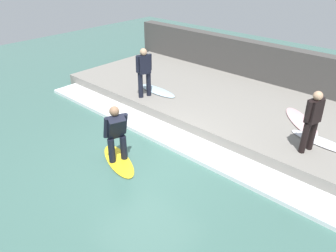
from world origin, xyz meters
TOP-DOWN VIEW (x-y plane):
  - ground_plane at (0.00, 0.00)m, footprint 28.00×28.00m
  - concrete_ledge at (3.96, 0.00)m, footprint 4.40×12.14m
  - back_wall at (6.41, 0.00)m, footprint 0.50×12.74m
  - wave_foam_crest at (1.30, 0.00)m, footprint 0.93×11.53m
  - surfboard_riding at (-0.44, 0.52)m, footprint 1.08×1.72m
  - surfer_riding at (-0.44, 0.52)m, footprint 0.55×0.59m
  - surfer_waiting_near at (2.63, -2.97)m, footprint 0.52×0.32m
  - surfboard_waiting_near at (3.26, -3.14)m, footprint 0.63×1.69m
  - surfer_waiting_far at (2.29, 2.35)m, footprint 0.54×0.36m
  - surfboard_waiting_far at (2.86, 2.32)m, footprint 0.60×1.64m
  - surfboard_spare at (4.01, -2.29)m, footprint 1.68×1.68m

SIDE VIEW (x-z plane):
  - ground_plane at x=0.00m, z-range 0.00..0.00m
  - surfboard_riding at x=-0.44m, z-range 0.00..0.06m
  - wave_foam_crest at x=1.30m, z-range 0.00..0.11m
  - concrete_ledge at x=3.96m, z-range 0.00..0.40m
  - surfboard_waiting_near at x=3.26m, z-range 0.40..0.46m
  - surfboard_waiting_far at x=2.86m, z-range 0.40..0.46m
  - surfboard_spare at x=4.01m, z-range 0.40..0.46m
  - back_wall at x=6.41m, z-range 0.00..1.73m
  - surfer_riding at x=-0.44m, z-range 0.14..1.63m
  - surfer_waiting_near at x=2.63m, z-range 0.49..2.07m
  - surfer_waiting_far at x=2.29m, z-range 0.50..2.12m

